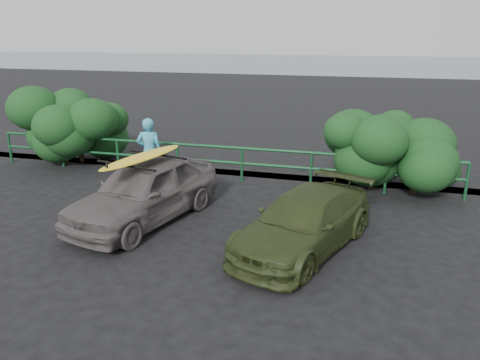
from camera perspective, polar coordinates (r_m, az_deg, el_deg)
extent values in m
plane|color=black|center=(9.70, -13.47, -8.44)|extent=(80.00, 80.00, 0.00)
plane|color=slate|center=(67.84, 11.96, 13.75)|extent=(200.00, 200.00, 0.00)
imported|color=#5D5453|center=(10.90, -11.57, -1.33)|extent=(2.63, 4.45, 1.42)
imported|color=#303B1A|center=(9.42, 7.81, -5.08)|extent=(2.89, 4.26, 1.15)
imported|color=#41A7C5|center=(13.38, -10.98, 3.38)|extent=(0.79, 0.62, 1.93)
ellipsoid|color=yellow|center=(10.67, -11.84, 2.76)|extent=(1.15, 2.67, 0.08)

